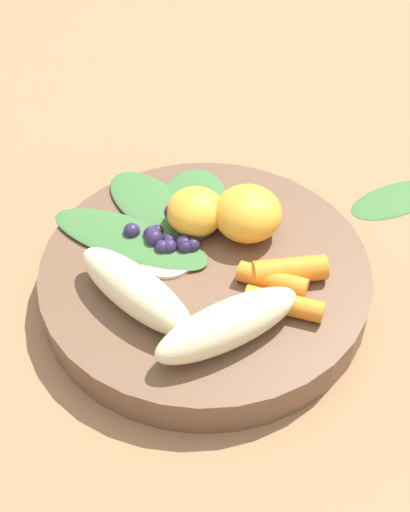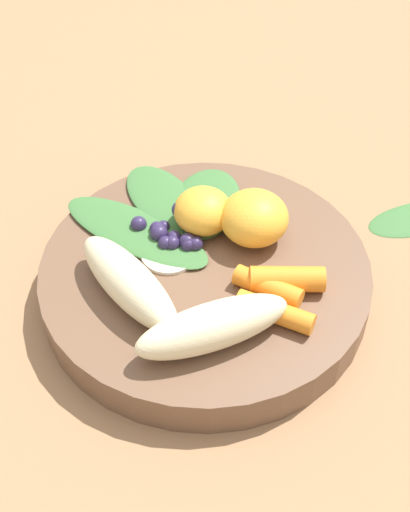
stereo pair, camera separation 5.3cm
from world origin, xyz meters
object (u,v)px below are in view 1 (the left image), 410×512
Objects in this scene: banana_peeled_right at (135,290)px; kale_leaf_stray at (396,198)px; bowl at (205,279)px; orange_segment_near at (195,211)px; banana_peeled_left at (228,325)px.

kale_leaf_stray is (-0.18, -0.20, -0.05)m from banana_peeled_right.
orange_segment_near is (0.02, -0.04, 0.03)m from bowl.
kale_leaf_stray is at bearing 19.16° from banana_peeled_left.
bowl is at bearing 83.23° from banana_peeled_right.
orange_segment_near is (-0.02, -0.09, 0.00)m from banana_peeled_right.
orange_segment_near reaches higher than banana_peeled_left.
orange_segment_near is at bearing 71.41° from banana_peeled_left.
banana_peeled_right is at bearing 76.42° from orange_segment_near.
banana_peeled_left is 1.00× the size of banana_peeled_right.
bowl is 2.30× the size of banana_peeled_right.
bowl is at bearing 72.11° from banana_peeled_left.
banana_peeled_left and banana_peeled_right have the same top height.
banana_peeled_left is at bearing -157.47° from kale_leaf_stray.
bowl is 5.48× the size of orange_segment_near.
banana_peeled_left is 0.07m from banana_peeled_right.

